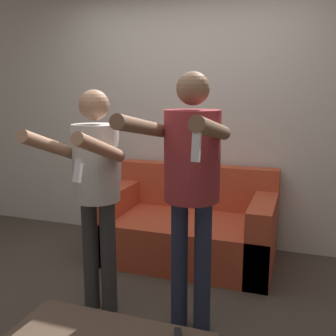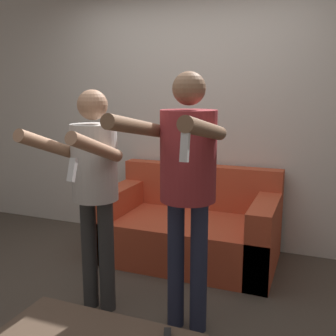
% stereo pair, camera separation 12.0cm
% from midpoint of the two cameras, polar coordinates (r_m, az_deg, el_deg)
% --- Properties ---
extents(ground_plane, '(14.00, 14.00, 0.00)m').
position_cam_midpoint_polar(ground_plane, '(2.93, -5.08, -20.76)').
color(ground_plane, '#4C4238').
extents(wall_back, '(6.40, 0.06, 2.70)m').
position_cam_midpoint_polar(wall_back, '(3.99, 4.96, 8.24)').
color(wall_back, silver).
rests_on(wall_back, ground_plane).
extents(couch, '(1.58, 0.90, 0.83)m').
position_cam_midpoint_polar(couch, '(3.72, 4.10, -8.82)').
color(couch, '#C64C2D').
rests_on(couch, ground_plane).
extents(person_standing_left, '(0.43, 0.70, 1.56)m').
position_cam_midpoint_polar(person_standing_left, '(2.70, -9.53, -1.46)').
color(person_standing_left, '#383838').
rests_on(person_standing_left, ground_plane).
extents(person_standing_right, '(0.47, 0.83, 1.66)m').
position_cam_midpoint_polar(person_standing_right, '(2.40, 4.18, -0.65)').
color(person_standing_right, '#282D47').
rests_on(person_standing_right, ground_plane).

